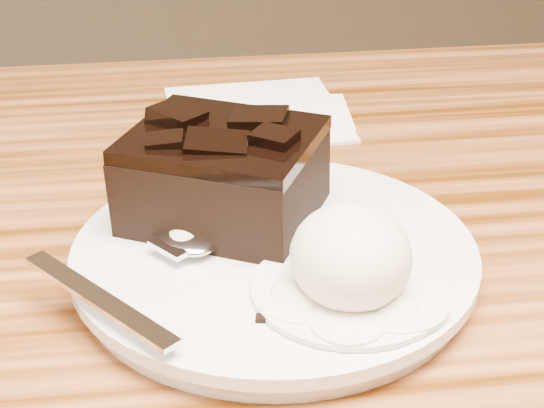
{
  "coord_description": "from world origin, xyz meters",
  "views": [
    {
      "loc": [
        0.01,
        -0.38,
        1.02
      ],
      "look_at": [
        0.07,
        0.04,
        0.79
      ],
      "focal_mm": 57.8,
      "sensor_mm": 36.0,
      "label": 1
    }
  ],
  "objects": [
    {
      "name": "plate",
      "position": [
        0.07,
        0.03,
        0.76
      ],
      "size": [
        0.22,
        0.22,
        0.02
      ],
      "primitive_type": "cylinder",
      "color": "white",
      "rests_on": "dining_table"
    },
    {
      "name": "brownie",
      "position": [
        0.05,
        0.07,
        0.79
      ],
      "size": [
        0.13,
        0.12,
        0.05
      ],
      "primitive_type": "cube",
      "rotation": [
        0.0,
        0.0,
        -0.47
      ],
      "color": "black",
      "rests_on": "plate"
    },
    {
      "name": "ice_cream_scoop",
      "position": [
        0.1,
        -0.02,
        0.79
      ],
      "size": [
        0.06,
        0.06,
        0.05
      ],
      "primitive_type": "ellipsoid",
      "color": "white",
      "rests_on": "plate"
    },
    {
      "name": "melt_puddle",
      "position": [
        0.1,
        -0.02,
        0.77
      ],
      "size": [
        0.1,
        0.1,
        0.0
      ],
      "primitive_type": "cylinder",
      "color": "white",
      "rests_on": "plate"
    },
    {
      "name": "spoon",
      "position": [
        0.02,
        0.04,
        0.77
      ],
      "size": [
        0.13,
        0.15,
        0.01
      ],
      "primitive_type": null,
      "rotation": [
        0.0,
        0.0,
        0.68
      ],
      "color": "silver",
      "rests_on": "plate"
    },
    {
      "name": "napkin",
      "position": [
        0.09,
        0.26,
        0.75
      ],
      "size": [
        0.14,
        0.14,
        0.01
      ],
      "primitive_type": "cube",
      "rotation": [
        0.0,
        0.0,
        0.06
      ],
      "color": "white",
      "rests_on": "dining_table"
    },
    {
      "name": "crumb_a",
      "position": [
        0.05,
        0.04,
        0.77
      ],
      "size": [
        0.01,
        0.01,
        0.0
      ],
      "primitive_type": "cube",
      "rotation": [
        0.0,
        0.0,
        0.36
      ],
      "color": "black",
      "rests_on": "plate"
    },
    {
      "name": "crumb_b",
      "position": [
        0.05,
        -0.04,
        0.77
      ],
      "size": [
        0.01,
        0.01,
        0.0
      ],
      "primitive_type": "cube",
      "rotation": [
        0.0,
        0.0,
        1.37
      ],
      "color": "black",
      "rests_on": "plate"
    },
    {
      "name": "crumb_c",
      "position": [
        0.12,
        0.03,
        0.77
      ],
      "size": [
        0.01,
        0.01,
        0.0
      ],
      "primitive_type": "cube",
      "rotation": [
        0.0,
        0.0,
        0.6
      ],
      "color": "black",
      "rests_on": "plate"
    }
  ]
}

